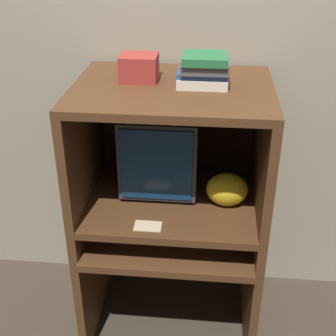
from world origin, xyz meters
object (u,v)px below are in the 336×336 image
Objects in this scene: keyboard at (164,233)px; storage_box at (139,68)px; snack_bag at (227,190)px; crt_monitor at (161,149)px; book_stack at (204,70)px; mouse at (224,235)px.

keyboard is 0.80m from storage_box.
snack_bag is 1.20× the size of storage_box.
book_stack is at bearing -23.89° from crt_monitor.
crt_monitor is 6.04× the size of mouse.
storage_box is at bearing 159.98° from mouse.
mouse is at bearing -30.42° from crt_monitor.
storage_box is (-0.12, 0.16, 0.77)m from keyboard.
mouse is 0.80m from book_stack.
snack_bag is (0.29, 0.06, 0.23)m from keyboard.
book_stack is 1.35× the size of storage_box.
mouse is 0.41× the size of storage_box.
snack_bag is (0.33, -0.14, -0.13)m from crt_monitor.
keyboard is (0.03, -0.20, -0.36)m from crt_monitor.
keyboard is at bearing -178.25° from mouse.
snack_bag reaches higher than mouse.
keyboard is 2.72× the size of storage_box.
snack_bag is 0.89× the size of book_stack.
storage_box is at bearing -155.52° from crt_monitor.
mouse is (0.33, -0.19, -0.36)m from crt_monitor.
mouse is (0.29, 0.01, 0.00)m from keyboard.
keyboard is 2.02× the size of book_stack.
storage_box reaches higher than mouse.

